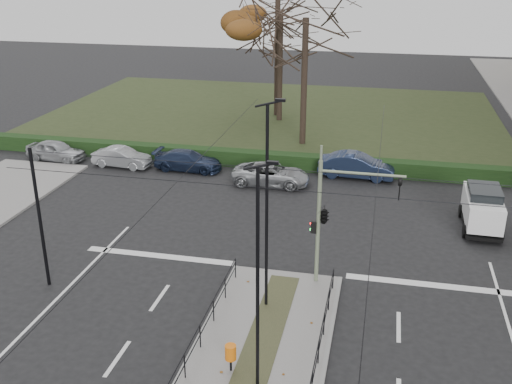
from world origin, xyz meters
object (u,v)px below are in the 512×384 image
parked_car_third (188,161)px  white_van (482,207)px  litter_bin (231,353)px  parked_car_fourth (271,174)px  parked_car_fifth (356,166)px  traffic_light (326,214)px  parked_car_first (56,151)px  streetlamp_median_near (258,281)px  bare_tree_near (306,27)px  parked_car_second (122,157)px  streetlamp_median_far (267,207)px  bare_tree_center (281,23)px

parked_car_third → white_van: 17.96m
litter_bin → parked_car_fourth: 17.62m
litter_bin → white_van: 16.56m
litter_bin → parked_car_fifth: parked_car_fifth is taller
traffic_light → parked_car_first: 23.10m
streetlamp_median_near → parked_car_first: size_ratio=1.88×
parked_car_fourth → white_van: (11.49, -3.86, 0.51)m
parked_car_first → bare_tree_near: 18.76m
parked_car_third → bare_tree_near: size_ratio=0.37×
parked_car_third → parked_car_second: bearing=95.8°
parked_car_fourth → bare_tree_near: bare_tree_near is taller
streetlamp_median_far → parked_car_first: 23.01m
litter_bin → traffic_light: bearing=70.2°
streetlamp_median_far → parked_car_second: size_ratio=2.13×
litter_bin → parked_car_third: (-7.77, 18.89, -0.20)m
parked_car_first → parked_car_fifth: size_ratio=0.87×
parked_car_third → bare_tree_center: (3.48, 13.32, 7.28)m
traffic_light → streetlamp_median_near: (-1.27, -7.03, 0.76)m
litter_bin → parked_car_first: size_ratio=0.24×
parked_car_fifth → streetlamp_median_far: bearing=174.2°
parked_car_first → parked_car_fourth: parked_car_first is taller
parked_car_first → parked_car_third: bearing=-83.7°
traffic_light → streetlamp_median_near: 7.18m
litter_bin → streetlamp_median_near: (1.04, -0.60, 3.15)m
white_van → parked_car_first: bearing=168.9°
streetlamp_median_far → parked_car_fifth: (2.47, 15.66, -3.53)m
parked_car_second → parked_car_third: size_ratio=0.88×
streetlamp_median_near → bare_tree_near: 27.05m
parked_car_third → bare_tree_center: bare_tree_center is taller
parked_car_fifth → parked_car_first: bearing=96.1°
parked_car_second → white_van: bearing=-98.5°
parked_car_third → parked_car_fifth: bearing=-83.3°
streetlamp_median_far → parked_car_fourth: size_ratio=1.77×
parked_car_fourth → parked_car_fifth: parked_car_fifth is taller
parked_car_second → parked_car_third: 4.41m
streetlamp_median_near → white_van: (8.35, 14.23, -2.83)m
parked_car_second → bare_tree_center: bare_tree_center is taller
traffic_light → streetlamp_median_far: bearing=-130.8°
litter_bin → white_van: size_ratio=0.24×
parked_car_fifth → parked_car_fourth: bearing=118.5°
white_van → parked_car_third: bearing=163.0°
parked_car_second → bare_tree_near: size_ratio=0.33×
parked_car_fourth → parked_car_fifth: bearing=-64.9°
litter_bin → parked_car_fourth: parked_car_fourth is taller
litter_bin → white_van: bearing=55.4°
streetlamp_median_far → streetlamp_median_near: bearing=-81.7°
streetlamp_median_far → bare_tree_near: bare_tree_near is taller
parked_car_first → parked_car_second: parked_car_first is taller
parked_car_second → parked_car_third: bearing=-81.5°
traffic_light → parked_car_second: (-14.48, 12.15, -2.59)m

